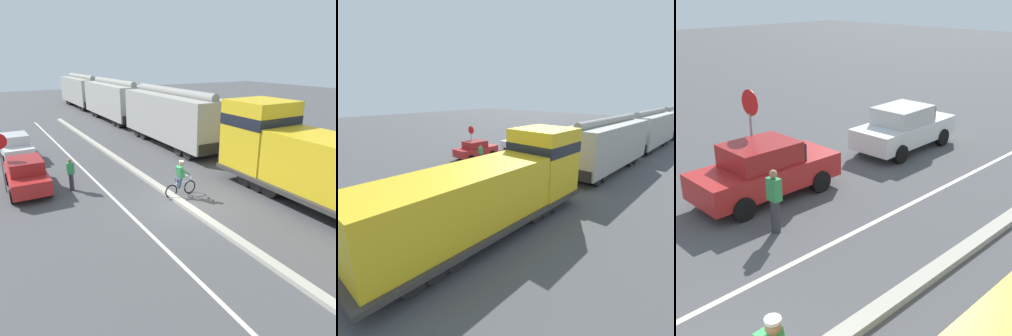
{
  "view_description": "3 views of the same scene",
  "coord_description": "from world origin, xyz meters",
  "views": [
    {
      "loc": [
        -7.17,
        -11.11,
        6.17
      ],
      "look_at": [
        0.27,
        1.74,
        1.16
      ],
      "focal_mm": 35.0,
      "sensor_mm": 36.0,
      "label": 1
    },
    {
      "loc": [
        12.72,
        -10.71,
        6.03
      ],
      "look_at": [
        2.8,
        0.18,
        1.73
      ],
      "focal_mm": 28.0,
      "sensor_mm": 36.0,
      "label": 2
    },
    {
      "loc": [
        4.45,
        -1.85,
        5.55
      ],
      "look_at": [
        -4.15,
        6.87,
        0.82
      ],
      "focal_mm": 50.0,
      "sensor_mm": 36.0,
      "label": 3
    }
  ],
  "objects": [
    {
      "name": "median_curb",
      "position": [
        0.0,
        6.0,
        0.08
      ],
      "size": [
        0.36,
        36.0,
        0.16
      ],
      "primitive_type": "cube",
      "color": "#B2AD9E",
      "rests_on": "ground"
    },
    {
      "name": "lane_stripe",
      "position": [
        -2.4,
        6.0,
        0.0
      ],
      "size": [
        0.14,
        36.0,
        0.01
      ],
      "primitive_type": "cube",
      "color": "silver",
      "rests_on": "ground"
    },
    {
      "name": "parked_car_red",
      "position": [
        -5.63,
        5.23,
        0.82
      ],
      "size": [
        1.89,
        4.23,
        1.62
      ],
      "color": "red",
      "rests_on": "ground"
    },
    {
      "name": "parked_car_white",
      "position": [
        -5.46,
        11.3,
        0.82
      ],
      "size": [
        1.92,
        4.24,
        1.62
      ],
      "color": "silver",
      "rests_on": "ground"
    },
    {
      "name": "stop_sign",
      "position": [
        -6.61,
        5.54,
        2.02
      ],
      "size": [
        0.76,
        0.08,
        2.88
      ],
      "color": "gray",
      "rests_on": "ground"
    },
    {
      "name": "pedestrian_by_cars",
      "position": [
        -3.78,
        4.15,
        0.85
      ],
      "size": [
        0.34,
        0.22,
        1.62
      ],
      "color": "#33333D",
      "rests_on": "ground"
    }
  ]
}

